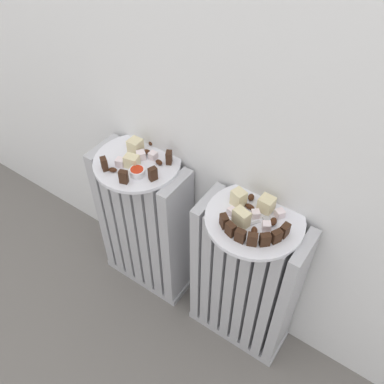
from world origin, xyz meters
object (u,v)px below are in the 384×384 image
(radiator_right, at_px, (244,282))
(fork, at_px, (256,222))
(plate_right, at_px, (255,219))
(jam_bowl_left, at_px, (137,171))
(plate_left, at_px, (137,162))
(radiator_left, at_px, (145,226))

(radiator_right, distance_m, fork, 0.32)
(radiator_right, bearing_deg, plate_right, -116.57)
(plate_right, distance_m, jam_bowl_left, 0.38)
(radiator_right, distance_m, plate_left, 0.52)
(fork, bearing_deg, radiator_right, 129.91)
(plate_right, bearing_deg, radiator_left, -180.00)
(radiator_left, xyz_separation_m, plate_right, (0.42, 0.00, 0.31))
(plate_right, bearing_deg, radiator_right, 63.43)
(radiator_right, relative_size, jam_bowl_left, 12.89)
(radiator_left, xyz_separation_m, fork, (0.43, -0.01, 0.32))
(jam_bowl_left, bearing_deg, radiator_right, 7.30)
(plate_right, height_order, jam_bowl_left, jam_bowl_left)
(jam_bowl_left, bearing_deg, plate_left, 131.05)
(radiator_right, distance_m, jam_bowl_left, 0.50)
(plate_right, bearing_deg, jam_bowl_left, -172.70)
(plate_left, bearing_deg, plate_right, 0.00)
(jam_bowl_left, bearing_deg, radiator_left, 131.05)
(plate_right, relative_size, jam_bowl_left, 5.84)
(radiator_left, height_order, jam_bowl_left, jam_bowl_left)
(radiator_left, bearing_deg, fork, -1.75)
(radiator_right, relative_size, fork, 6.29)
(plate_left, xyz_separation_m, jam_bowl_left, (0.04, -0.05, 0.02))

